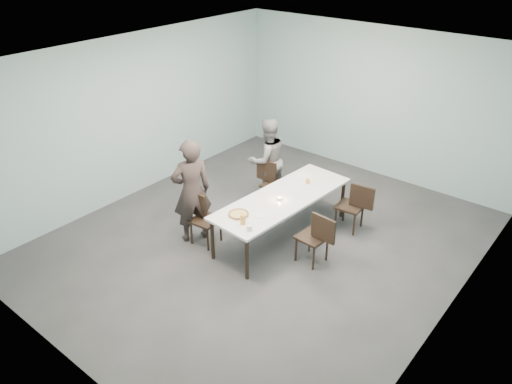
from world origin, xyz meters
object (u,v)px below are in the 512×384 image
Objects in this scene: chair_far_right at (355,204)px; pizza at (239,214)px; chair_near_right at (317,235)px; side_plate at (260,215)px; diner_far at (267,160)px; tealight at (280,199)px; chair_far_left at (271,180)px; water_tumbler at (249,228)px; chair_near_left at (202,215)px; table at (282,200)px; beer_glass at (243,220)px; diner_near at (191,191)px; amber_tumbler at (308,181)px.

chair_far_right is 2.56× the size of pizza.
chair_near_right is at bearing 30.92° from pizza.
pizza is 1.89× the size of side_plate.
tealight is (1.04, -1.01, -0.02)m from diner_far.
chair_far_left is 9.67× the size of water_tumbler.
diner_far is at bearing 87.73° from chair_near_left.
table is at bearing 100.09° from tealight.
beer_glass is 1.67× the size of water_tumbler.
pizza is at bearing -101.44° from table.
chair_near_left is 1.00× the size of chair_far_left.
chair_near_right is 2.11m from diner_near.
chair_near_left is 4.83× the size of side_plate.
beer_glass reaches higher than side_plate.
pizza is 6.07× the size of tealight.
table is 0.67m from amber_tumbler.
amber_tumbler is at bearing 86.06° from table.
chair_near_left is at bearing -121.35° from amber_tumbler.
table is 3.05× the size of chair_far_left.
tealight is at bearing 75.79° from pizza.
chair_far_right is 0.88m from amber_tumbler.
chair_far_right is at bearing 41.91° from chair_near_left.
tealight is at bearing -92.01° from amber_tumbler.
amber_tumbler is at bearing 171.98° from diner_near.
table is 33.19× the size of amber_tumbler.
chair_near_right reaches higher than side_plate.
amber_tumbler is at bearing -44.59° from chair_near_right.
chair_near_left is at bearing -138.55° from tealight.
pizza is 4.25× the size of amber_tumbler.
amber_tumbler is (-0.78, -0.28, 0.29)m from chair_far_right.
beer_glass is at bearing 62.01° from chair_far_right.
pizza is (-1.03, -0.62, 0.27)m from chair_near_right.
diner_near reaches higher than amber_tumbler.
chair_far_right is 1.87m from diner_far.
table is 0.91m from chair_near_right.
chair_near_left is at bearing -164.94° from side_plate.
chair_far_right is 2.73m from diner_near.
diner_near is 0.93m from pizza.
chair_near_left is 0.42m from diner_near.
beer_glass is (0.03, -1.02, 0.13)m from table.
beer_glass reaches higher than pizza.
chair_near_left is 2.56× the size of pizza.
chair_far_right is 9.67× the size of water_tumbler.
chair_far_right is at bearing 161.96° from diner_near.
chair_near_left is 1.07m from side_plate.
chair_near_left is at bearing 174.93° from beer_glass.
tealight is (-0.01, 0.92, -0.05)m from beer_glass.
beer_glass is at bearing -67.94° from chair_far_left.
diner_far reaches higher than chair_far_left.
chair_near_right reaches higher than table.
chair_far_left is at bearing -27.10° from chair_near_right.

